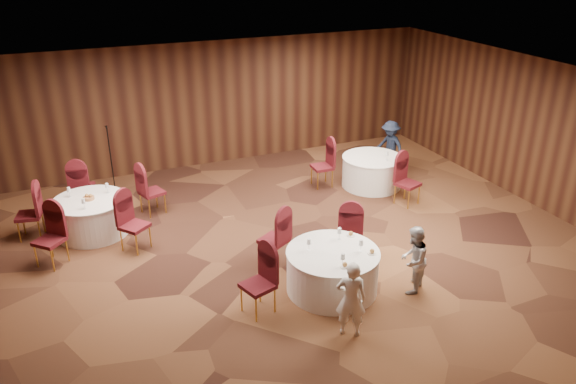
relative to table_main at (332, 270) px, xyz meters
name	(u,v)px	position (x,y,z in m)	size (l,w,h in m)	color
ground	(283,249)	(-0.26, 1.58, -0.38)	(12.00, 12.00, 0.00)	black
room_shell	(282,154)	(-0.26, 1.58, 1.59)	(12.00, 12.00, 12.00)	silver
table_main	(332,270)	(0.00, 0.00, 0.00)	(1.58, 1.58, 0.74)	white
table_left	(92,216)	(-3.55, 3.74, 0.00)	(1.47, 1.47, 0.74)	white
table_right	(372,171)	(2.91, 3.57, 0.00)	(1.45, 1.45, 0.74)	white
chairs_main	(296,250)	(-0.38, 0.66, 0.12)	(2.91, 1.95, 1.00)	#3A0B0D
chairs_left	(91,210)	(-3.55, 3.74, 0.12)	(3.09, 3.02, 1.00)	#3A0B0D
chairs_right	(363,175)	(2.45, 3.20, 0.12)	(1.92, 2.26, 1.00)	#3A0B0D
tabletop_main	(347,246)	(0.22, -0.07, 0.46)	(1.03, 1.02, 0.22)	silver
tabletop_left	(88,196)	(-3.56, 3.75, 0.45)	(0.81, 0.75, 0.22)	silver
tabletop_right	(387,154)	(3.11, 3.27, 0.52)	(0.08, 0.08, 0.22)	silver
mic_stand	(113,173)	(-2.87, 5.71, 0.09)	(0.24, 0.24, 1.60)	black
woman_a	(351,299)	(-0.29, -1.15, 0.25)	(0.46, 0.30, 1.25)	white
woman_b	(413,260)	(1.23, -0.55, 0.23)	(0.58, 0.46, 1.20)	#B0B0B5
man_c	(390,146)	(3.83, 4.26, 0.28)	(0.85, 0.49, 1.32)	#151D30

